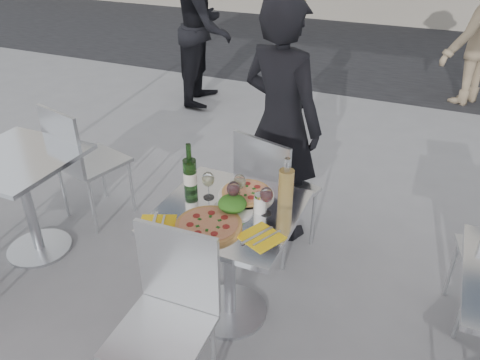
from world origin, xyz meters
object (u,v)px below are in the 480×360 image
at_px(side_chair_lfar, 80,156).
at_px(napkin_left, 157,225).
at_px(wineglass_red_b, 266,196).
at_px(napkin_right, 261,237).
at_px(pizza_far, 246,193).
at_px(sugar_shaker, 260,203).
at_px(salad_plate, 232,205).
at_px(woman_diner, 281,123).
at_px(wine_bottle, 190,174).
at_px(wineglass_white_a, 208,180).
at_px(side_table_left, 23,185).
at_px(pizza_near, 209,225).
at_px(wineglass_white_b, 240,183).
at_px(pedestrian_a, 206,27).
at_px(main_table, 229,242).
at_px(carafe, 286,188).
at_px(chair_near, 169,308).
at_px(wineglass_red_a, 233,190).
at_px(chair_far, 271,186).
at_px(pedestrian_b, 477,33).

xyz_separation_m(side_chair_lfar, napkin_left, (1.14, -0.72, 0.19)).
relative_size(wineglass_red_b, napkin_right, 0.66).
bearing_deg(pizza_far, sugar_shaker, -42.13).
bearing_deg(napkin_left, salad_plate, 19.20).
bearing_deg(woman_diner, sugar_shaker, 122.01).
bearing_deg(wine_bottle, wineglass_white_a, -6.03).
relative_size(side_table_left, pizza_near, 2.24).
bearing_deg(wine_bottle, pizza_near, -46.73).
relative_size(wineglass_white_a, wineglass_white_b, 1.00).
bearing_deg(woman_diner, wine_bottle, 95.09).
bearing_deg(pedestrian_a, main_table, -162.38).
distance_m(carafe, napkin_right, 0.32).
relative_size(napkin_left, napkin_right, 0.99).
bearing_deg(pizza_near, napkin_left, -159.30).
xyz_separation_m(salad_plate, wineglass_white_b, (-0.01, 0.11, 0.07)).
distance_m(main_table, sugar_shaker, 0.31).
bearing_deg(napkin_right, sugar_shaker, 138.21).
distance_m(sugar_shaker, napkin_right, 0.22).
bearing_deg(napkin_right, napkin_left, -141.94).
distance_m(chair_near, napkin_left, 0.42).
relative_size(salad_plate, sugar_shaker, 2.06).
bearing_deg(main_table, wineglass_white_a, 156.40).
xyz_separation_m(pizza_far, wineglass_red_a, (-0.02, -0.13, 0.09)).
xyz_separation_m(side_chair_lfar, salad_plate, (1.43, -0.46, 0.23)).
bearing_deg(pedestrian_a, woman_diner, -153.73).
bearing_deg(chair_near, main_table, 83.07).
height_order(carafe, wineglass_white_b, carafe).
distance_m(wine_bottle, wineglass_red_b, 0.46).
bearing_deg(napkin_left, napkin_right, -10.30).
height_order(wineglass_white_b, wineglass_red_b, same).
bearing_deg(wineglass_white_a, wineglass_white_b, 15.48).
relative_size(chair_far, wineglass_white_b, 5.90).
xyz_separation_m(side_chair_lfar, wineglass_red_a, (1.42, -0.43, 0.30)).
height_order(side_chair_lfar, woman_diner, woman_diner).
bearing_deg(salad_plate, sugar_shaker, 20.13).
bearing_deg(side_table_left, pizza_near, -6.88).
xyz_separation_m(pedestrian_b, wineglass_white_b, (-1.16, -4.29, 0.01)).
height_order(side_table_left, wineglass_red_a, wineglass_red_a).
height_order(side_table_left, chair_near, chair_near).
bearing_deg(chair_near, side_chair_lfar, 141.29).
height_order(chair_far, wineglass_white_a, chair_far).
xyz_separation_m(side_chair_lfar, carafe, (1.67, -0.31, 0.31)).
relative_size(chair_far, woman_diner, 0.54).
bearing_deg(sugar_shaker, main_table, -163.20).
bearing_deg(sugar_shaker, chair_far, 104.29).
bearing_deg(pizza_far, wineglass_white_b, -108.23).
bearing_deg(wineglass_red_b, wine_bottle, 175.92).
xyz_separation_m(woman_diner, pizza_near, (0.02, -1.13, -0.10)).
bearing_deg(pizza_far, napkin_right, -56.07).
height_order(salad_plate, wine_bottle, wine_bottle).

